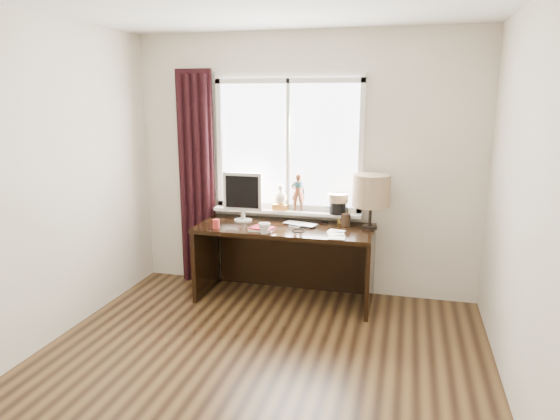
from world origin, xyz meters
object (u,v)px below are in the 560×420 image
(table_lamp, at_px, (371,191))
(laptop, at_px, (301,225))
(red_cup, at_px, (216,224))
(mug, at_px, (264,228))
(desk, at_px, (287,248))
(monitor, at_px, (243,194))

(table_lamp, bearing_deg, laptop, -175.52)
(red_cup, relative_size, table_lamp, 0.17)
(mug, height_order, red_cup, mug)
(desk, distance_m, table_lamp, 1.00)
(red_cup, height_order, desk, red_cup)
(red_cup, bearing_deg, table_lamp, 13.92)
(mug, height_order, desk, mug)
(monitor, height_order, table_lamp, table_lamp)
(monitor, bearing_deg, mug, -50.02)
(mug, xyz_separation_m, table_lamp, (0.92, 0.42, 0.31))
(red_cup, distance_m, monitor, 0.44)
(mug, distance_m, desk, 0.51)
(mug, relative_size, red_cup, 1.23)
(desk, distance_m, monitor, 0.70)
(red_cup, xyz_separation_m, desk, (0.61, 0.33, -0.29))
(red_cup, bearing_deg, desk, 28.36)
(laptop, relative_size, monitor, 0.66)
(laptop, distance_m, monitor, 0.66)
(red_cup, bearing_deg, laptop, 21.57)
(laptop, relative_size, red_cup, 3.68)
(monitor, bearing_deg, laptop, -4.40)
(mug, relative_size, table_lamp, 0.21)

